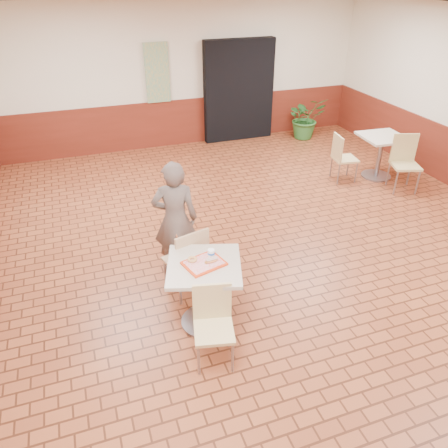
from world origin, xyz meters
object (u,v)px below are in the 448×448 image
object	(u,v)px
customer	(175,220)
second_table	(381,150)
chair_main_back	(188,259)
potted_plant	(306,118)
paper_cup	(211,253)
ring_donut	(192,259)
serving_tray	(204,263)
chair_main_front	(213,321)
long_john_donut	(211,260)
chair_second_front	(405,159)
chair_second_left	(342,155)
main_table	(205,284)

from	to	relation	value
customer	second_table	size ratio (longest dim) A/B	1.92
chair_main_back	potted_plant	world-z (taller)	potted_plant
chair_main_back	customer	world-z (taller)	customer
paper_cup	potted_plant	distance (m)	6.48
customer	ring_donut	bearing A→B (deg)	99.89
paper_cup	second_table	world-z (taller)	paper_cup
serving_tray	chair_main_front	bearing A→B (deg)	-97.53
potted_plant	serving_tray	bearing A→B (deg)	-128.18
customer	potted_plant	size ratio (longest dim) A/B	1.63
chair_main_back	serving_tray	xyz separation A→B (m)	(0.03, -0.55, 0.30)
chair_main_front	serving_tray	world-z (taller)	chair_main_front
long_john_donut	second_table	size ratio (longest dim) A/B	0.19
chair_main_front	chair_second_front	distance (m)	5.22
chair_main_front	chair_second_left	xyz separation A→B (m)	(3.61, 3.34, 0.02)
chair_second_left	paper_cup	bearing A→B (deg)	137.43
serving_tray	long_john_donut	world-z (taller)	long_john_donut
main_table	chair_main_back	xyz separation A→B (m)	(-0.03, 0.55, -0.02)
serving_tray	chair_second_front	size ratio (longest dim) A/B	0.41
chair_main_front	potted_plant	distance (m)	7.01
chair_main_front	second_table	size ratio (longest dim) A/B	1.04
main_table	chair_second_front	xyz separation A→B (m)	(4.41, 2.19, 0.00)
long_john_donut	chair_second_front	xyz separation A→B (m)	(4.34, 2.20, -0.31)
main_table	potted_plant	xyz separation A→B (m)	(4.07, 5.17, -0.07)
chair_main_back	chair_main_front	bearing A→B (deg)	73.51
second_table	chair_second_front	size ratio (longest dim) A/B	0.83
chair_main_back	customer	bearing A→B (deg)	-103.71
chair_second_front	chair_second_left	bearing A→B (deg)	160.59
chair_main_back	long_john_donut	world-z (taller)	chair_main_back
chair_main_front	long_john_donut	bearing A→B (deg)	86.46
long_john_donut	chair_second_left	size ratio (longest dim) A/B	0.17
chair_second_front	potted_plant	size ratio (longest dim) A/B	1.03
main_table	long_john_donut	xyz separation A→B (m)	(0.08, -0.02, 0.31)
paper_cup	chair_second_left	size ratio (longest dim) A/B	0.11
second_table	chair_second_front	distance (m)	0.56
chair_main_front	chair_second_left	world-z (taller)	chair_second_left
main_table	second_table	distance (m)	5.11
chair_second_left	potted_plant	size ratio (longest dim) A/B	0.92
long_john_donut	ring_donut	bearing A→B (deg)	154.02
long_john_donut	chair_main_back	bearing A→B (deg)	101.11
chair_main_back	second_table	xyz separation A→B (m)	(4.35, 2.19, 0.02)
serving_tray	ring_donut	world-z (taller)	ring_donut
chair_main_front	second_table	bearing A→B (deg)	49.40
long_john_donut	potted_plant	xyz separation A→B (m)	(3.99, 5.19, -0.38)
main_table	ring_donut	bearing A→B (deg)	146.15
customer	ring_donut	size ratio (longest dim) A/B	14.74
chair_main_back	serving_tray	distance (m)	0.62
chair_main_front	second_table	distance (m)	5.44
chair_main_front	chair_second_left	bearing A→B (deg)	55.76
chair_main_front	potted_plant	bearing A→B (deg)	66.93
paper_cup	chair_second_front	xyz separation A→B (m)	(4.31, 2.12, -0.34)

